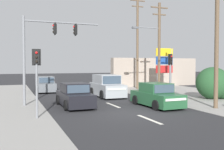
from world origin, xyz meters
The scene contains 18 objects.
ground_plane centered at (0.00, 0.00, 0.00)m, with size 140.00×140.00×0.00m, color #28282B.
lane_dash_near centered at (0.00, -2.00, 0.00)m, with size 0.20×2.40×0.01m, color silver.
lane_dash_mid centered at (0.00, 3.00, 0.00)m, with size 0.20×2.40×0.01m, color silver.
lane_dash_far centered at (0.00, 8.00, 0.00)m, with size 0.20×2.40×0.01m, color silver.
utility_pole_foreground_right centered at (5.42, -0.59, 5.86)m, with size 3.78×0.54×10.98m.
utility_pole_midground_right centered at (6.50, 7.96, 4.64)m, with size 3.78×0.40×8.57m.
utility_pole_background_right centered at (6.95, 13.09, 5.45)m, with size 1.80×0.26×10.40m.
traffic_signal_mast centered at (-4.35, 4.91, 4.15)m, with size 5.29×0.47×6.00m.
pedestal_signal_right_kerb centered at (4.55, 2.98, 2.42)m, with size 0.44×0.31×3.56m.
pedestal_signal_left_kerb centered at (-5.25, 0.28, 2.42)m, with size 0.44×0.29×3.56m.
pedestal_signal_far_median centered at (8.33, 8.50, 2.42)m, with size 0.44×0.31×3.56m.
shopping_plaza_sign centered at (9.49, 11.49, 2.98)m, with size 2.10×0.16×4.60m.
roadside_bush centered at (8.75, 2.99, 1.21)m, with size 2.87×2.46×2.57m.
shopfront_wall_far centered at (11.00, 16.00, 1.80)m, with size 12.00×1.00×3.60m, color #A39384.
suv_kerbside_parked centered at (1.24, 7.59, 0.88)m, with size 2.09×4.55×1.90m.
sedan_crossing_left centered at (-2.58, 3.34, 0.70)m, with size 1.92×4.25×1.56m.
sedan_receding_far centered at (2.45, 1.44, 0.70)m, with size 1.98×4.28×1.56m.
sedan_oncoming_mid centered at (-3.17, 13.65, 0.70)m, with size 1.99×4.29×1.56m.
Camera 1 is at (-6.51, -13.51, 2.76)m, focal length 42.00 mm.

